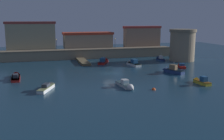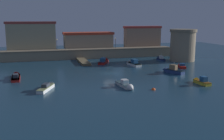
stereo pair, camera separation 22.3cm
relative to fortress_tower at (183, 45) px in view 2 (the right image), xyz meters
name	(u,v)px [view 2 (the right image)]	position (x,y,z in m)	size (l,w,h in m)	color
ground_plane	(110,73)	(-24.94, -12.43, -4.56)	(133.99, 133.99, 0.00)	#19384C
quay_wall	(89,53)	(-24.94, 11.88, -3.10)	(52.44, 4.26, 2.89)	gray
old_town_backdrop	(84,38)	(-25.65, 16.03, 1.44)	(49.00, 6.18, 8.45)	tan
fortress_tower	(183,45)	(0.00, 0.00, 0.00)	(7.56, 7.56, 9.00)	gray
pier_dock	(83,61)	(-28.11, 4.13, -4.24)	(2.32, 11.54, 0.70)	brown
quay_lamp_0	(57,43)	(-34.53, 11.88, 0.46)	(0.32, 0.32, 3.17)	black
quay_lamp_1	(115,41)	(-16.61, 11.88, 0.44)	(0.32, 0.32, 3.13)	black
moored_boat_0	(160,59)	(-5.46, 3.03, -4.18)	(1.51, 4.78, 2.61)	navy
moored_boat_1	(16,77)	(-44.55, -12.14, -4.22)	(1.81, 7.33, 1.66)	red
moored_boat_2	(126,85)	(-25.29, -25.19, -4.19)	(2.05, 6.38, 1.69)	silver
moored_boat_3	(181,66)	(-5.64, -9.60, -4.21)	(2.98, 5.12, 1.52)	red
moored_boat_4	(200,81)	(-11.08, -26.05, -4.10)	(1.58, 4.77, 1.84)	gold
moored_boat_5	(48,87)	(-38.67, -22.65, -4.16)	(3.69, 6.47, 1.44)	white
moored_boat_6	(104,61)	(-22.60, 2.28, -4.10)	(4.63, 7.08, 2.54)	red
moored_boat_7	(172,70)	(-11.37, -15.46, -3.97)	(3.54, 5.96, 2.90)	navy
moored_boat_8	(132,63)	(-16.46, -3.66, -4.04)	(2.58, 6.40, 2.17)	white
mooring_buoy_0	(50,85)	(-38.08, -19.75, -4.56)	(0.78, 0.78, 0.78)	#EA4C19
mooring_buoy_1	(153,90)	(-21.37, -27.93, -4.56)	(0.70, 0.70, 0.70)	#EA4C19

